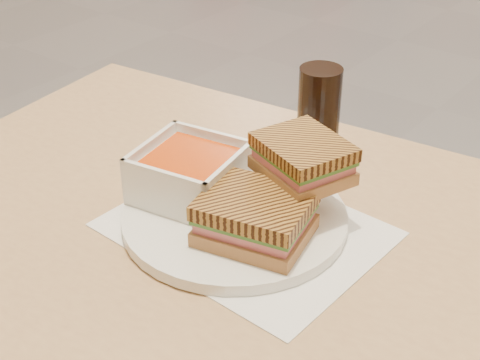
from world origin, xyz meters
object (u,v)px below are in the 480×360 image
Objects in this scene: main_table at (296,321)px; cola_glass at (319,111)px; panini_lower at (255,217)px; soup_bowl at (190,175)px; plate at (235,218)px.

main_table is 9.22× the size of cola_glass.
cola_glass is (-0.07, 0.26, 0.02)m from panini_lower.
soup_bowl is at bearing -179.56° from main_table.
plate is 1.97× the size of panini_lower.
panini_lower is 0.27m from cola_glass.
soup_bowl is 0.13m from panini_lower.
panini_lower is at bearing -11.14° from soup_bowl.
panini_lower reaches higher than main_table.
cola_glass is (-0.02, 0.23, 0.06)m from plate.
cola_glass reaches higher than panini_lower.
plate is (-0.10, -0.00, 0.12)m from main_table.
panini_lower is (-0.05, -0.03, 0.16)m from main_table.
panini_lower reaches higher than plate.
plate is 2.14× the size of cola_glass.
panini_lower is at bearing -26.28° from plate.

